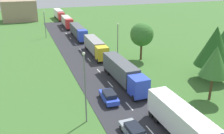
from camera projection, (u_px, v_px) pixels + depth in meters
name	position (u px, v px, depth m)	size (l,w,h in m)	color
road	(130.00, 107.00, 33.43)	(10.00, 140.00, 0.06)	#2B2B30
lane_marking_centre	(139.00, 118.00, 30.88)	(0.16, 120.82, 0.01)	white
truck_lead	(187.00, 126.00, 25.56)	(2.61, 13.29, 3.70)	blue
truck_second	(123.00, 72.00, 40.03)	(2.60, 13.78, 3.68)	blue
truck_third	(95.00, 46.00, 54.85)	(2.80, 12.70, 3.46)	yellow
truck_fourth	(78.00, 31.00, 69.89)	(2.81, 14.01, 3.47)	blue
truck_fifth	(67.00, 21.00, 84.58)	(2.81, 12.15, 3.59)	red
truck_sixth	(59.00, 14.00, 100.46)	(2.67, 12.94, 3.74)	red
car_second	(134.00, 131.00, 27.05)	(1.99, 4.39, 1.41)	#8C939E
car_third	(109.00, 96.00, 34.63)	(2.04, 4.47, 1.57)	blue
lamppost_second	(85.00, 85.00, 28.40)	(0.36, 0.36, 9.15)	slate
lamppost_third	(118.00, 39.00, 51.54)	(0.36, 0.36, 7.87)	slate
lamppost_fourth	(45.00, 23.00, 69.59)	(0.36, 0.36, 7.79)	slate
tree_oak	(215.00, 61.00, 33.50)	(4.02, 4.02, 8.21)	#513823
tree_birch	(215.00, 46.00, 40.16)	(6.12, 6.12, 9.50)	#513823
tree_lime	(142.00, 35.00, 50.58)	(4.96, 4.96, 8.07)	#513823
distant_building	(20.00, 11.00, 96.58)	(13.01, 9.98, 8.07)	#9E846B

